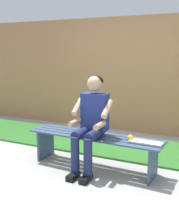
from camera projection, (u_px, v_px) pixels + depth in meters
grass_strip at (118, 146)px, 4.73m from camera, size 9.00×1.22×0.03m
brick_wall at (114, 75)px, 5.69m from camera, size 9.50×0.24×2.24m
bench_near at (94, 143)px, 3.80m from camera, size 1.90×0.51×0.47m
person_seated at (91, 120)px, 3.64m from camera, size 0.50×0.69×1.27m
apple at (130, 138)px, 3.54m from camera, size 0.08×0.08×0.08m
book_open at (146, 143)px, 3.43m from camera, size 0.42×0.18×0.02m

